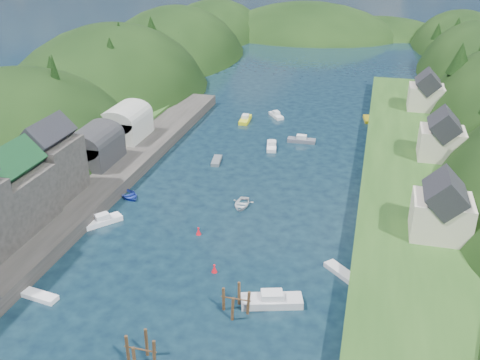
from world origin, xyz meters
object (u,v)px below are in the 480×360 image
(piling_cluster_near, at_px, (141,354))
(channel_buoy_far, at_px, (199,231))
(channel_buoy_near, at_px, (214,269))
(piling_cluster_far, at_px, (236,303))

(piling_cluster_near, relative_size, channel_buoy_far, 3.49)
(piling_cluster_near, bearing_deg, channel_buoy_near, 82.17)
(piling_cluster_far, height_order, channel_buoy_near, piling_cluster_far)
(channel_buoy_near, distance_m, channel_buoy_far, 8.96)
(piling_cluster_far, bearing_deg, channel_buoy_near, 124.34)
(piling_cluster_near, distance_m, channel_buoy_near, 16.17)
(piling_cluster_far, distance_m, channel_buoy_near, 7.67)
(piling_cluster_near, xyz_separation_m, piling_cluster_far, (6.51, 9.69, -0.24))
(piling_cluster_far, relative_size, channel_buoy_near, 3.05)
(piling_cluster_far, relative_size, channel_buoy_far, 3.05)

